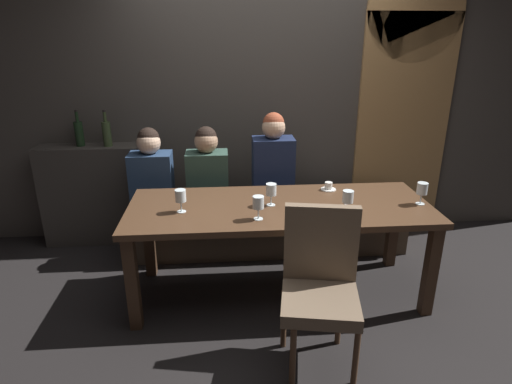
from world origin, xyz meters
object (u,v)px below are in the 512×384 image
wine_bottle_dark_red (79,133)px  wine_glass_end_left (422,189)px  diner_far_end (273,163)px  wine_glass_center_front (271,190)px  wine_glass_far_right (181,196)px  banquette_bench (269,227)px  diner_bearded (207,171)px  fork_on_table (345,201)px  chair_near_side (320,279)px  dining_table (280,216)px  wine_glass_near_left (348,197)px  wine_glass_center_back (258,203)px  espresso_cup (328,187)px  wine_bottle_pale_label (107,133)px  diner_redhead (151,172)px

wine_bottle_dark_red → wine_glass_end_left: size_ratio=1.99×
diner_far_end → wine_glass_center_front: diner_far_end is taller
diner_far_end → wine_glass_far_right: (-0.74, -0.79, 0.01)m
banquette_bench → diner_far_end: bearing=23.4°
diner_bearded → wine_bottle_dark_red: (-1.15, 0.34, 0.28)m
wine_bottle_dark_red → fork_on_table: bearing=-24.7°
chair_near_side → wine_glass_center_front: size_ratio=5.98×
dining_table → wine_bottle_dark_red: size_ratio=6.75×
wine_glass_center_front → fork_on_table: wine_glass_center_front is taller
diner_bearded → wine_glass_far_right: diner_bearded is taller
diner_bearded → diner_far_end: bearing=1.1°
chair_near_side → wine_glass_near_left: bearing=61.1°
wine_bottle_dark_red → wine_glass_center_back: (1.52, -1.28, -0.21)m
chair_near_side → wine_glass_near_left: chair_near_side is taller
wine_glass_center_back → diner_far_end: bearing=77.5°
chair_near_side → espresso_cup: chair_near_side is taller
diner_far_end → wine_glass_center_front: 0.72m
diner_far_end → wine_bottle_pale_label: 1.52m
dining_table → wine_glass_center_back: bearing=-126.7°
dining_table → wine_glass_center_back: 0.36m
wine_glass_far_right → espresso_cup: bearing=17.5°
diner_bearded → wine_bottle_pale_label: bearing=160.7°
wine_glass_end_left → wine_glass_far_right: 1.73m
diner_bearded → wine_bottle_dark_red: size_ratio=2.23×
wine_bottle_pale_label → wine_glass_center_back: size_ratio=1.99×
dining_table → wine_glass_center_back: wine_glass_center_back is taller
diner_far_end → wine_glass_center_back: size_ratio=5.10×
wine_bottle_dark_red → fork_on_table: 2.43m
wine_glass_end_left → wine_glass_center_back: same height
wine_glass_end_left → wine_glass_center_front: bearing=176.5°
dining_table → wine_bottle_pale_label: (-1.44, 1.02, 0.42)m
wine_glass_near_left → espresso_cup: (-0.02, 0.47, -0.09)m
diner_far_end → wine_glass_far_right: 1.08m
wine_glass_near_left → espresso_cup: 0.48m
wine_glass_near_left → wine_glass_end_left: 0.59m
banquette_bench → diner_redhead: diner_redhead is taller
wine_bottle_pale_label → wine_glass_near_left: (1.89, -1.20, -0.21)m
chair_near_side → wine_glass_near_left: (0.30, 0.54, 0.30)m
dining_table → wine_bottle_dark_red: wine_bottle_dark_red is taller
chair_near_side → wine_glass_center_back: (-0.33, 0.48, 0.30)m
wine_glass_far_right → wine_bottle_dark_red: bearing=131.5°
chair_near_side → wine_glass_center_front: 0.81m
banquette_bench → wine_bottle_dark_red: wine_bottle_dark_red is taller
dining_table → wine_glass_far_right: size_ratio=13.41×
wine_bottle_dark_red → wine_bottle_pale_label: 0.25m
chair_near_side → wine_glass_far_right: chair_near_side is taller
chair_near_side → wine_bottle_pale_label: size_ratio=3.01×
espresso_cup → chair_near_side: bearing=-105.6°
wine_bottle_pale_label → wine_glass_end_left: (2.47, -1.08, -0.21)m
diner_redhead → fork_on_table: (1.52, -0.67, -0.05)m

